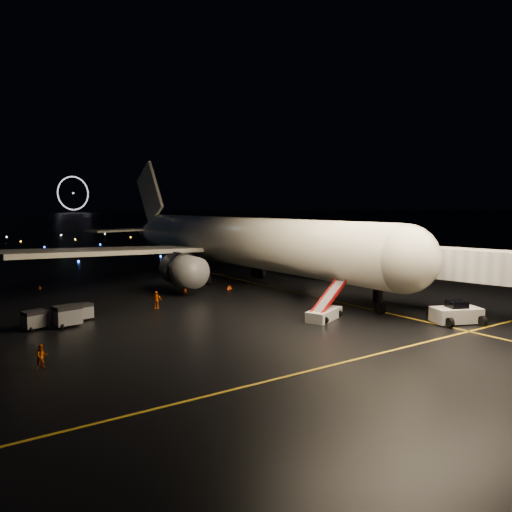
% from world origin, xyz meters
% --- Properties ---
extents(lane_centre, '(0.25, 80.00, 0.02)m').
position_xyz_m(lane_centre, '(12.00, 15.00, 0.01)').
color(lane_centre, gold).
rests_on(lane_centre, ground).
extents(lane_cross, '(60.00, 0.25, 0.02)m').
position_xyz_m(lane_cross, '(-5.00, -10.00, 0.01)').
color(lane_cross, gold).
rests_on(lane_cross, ground).
extents(airliner, '(66.97, 63.72, 18.70)m').
position_xyz_m(airliner, '(10.65, 27.62, 9.35)').
color(airliner, beige).
rests_on(airliner, ground).
extents(pushback_tug, '(4.79, 3.69, 2.03)m').
position_xyz_m(pushback_tug, '(13.87, -7.52, 1.01)').
color(pushback_tug, silver).
rests_on(pushback_tug, ground).
extents(belt_loader, '(6.72, 4.22, 3.17)m').
position_xyz_m(belt_loader, '(4.88, 0.32, 1.59)').
color(belt_loader, silver).
rests_on(belt_loader, ground).
extents(crew_b, '(0.83, 0.68, 1.61)m').
position_xyz_m(crew_b, '(-19.92, 0.42, 0.81)').
color(crew_b, '#FF6904').
rests_on(crew_b, ground).
extents(crew_c, '(1.11, 1.05, 1.84)m').
position_xyz_m(crew_c, '(-6.06, 13.88, 0.92)').
color(crew_c, '#FF6904').
rests_on(crew_c, ground).
extents(safety_cone_0, '(0.54, 0.54, 0.53)m').
position_xyz_m(safety_cone_0, '(6.22, 19.65, 0.27)').
color(safety_cone_0, '#F14204').
rests_on(safety_cone_0, ground).
extents(safety_cone_1, '(0.54, 0.54, 0.52)m').
position_xyz_m(safety_cone_1, '(6.69, 20.01, 0.26)').
color(safety_cone_1, '#F14204').
rests_on(safety_cone_1, ground).
extents(safety_cone_2, '(0.48, 0.48, 0.47)m').
position_xyz_m(safety_cone_2, '(1.17, 21.68, 0.24)').
color(safety_cone_2, '#F14204').
rests_on(safety_cone_2, ground).
extents(safety_cone_3, '(0.56, 0.56, 0.50)m').
position_xyz_m(safety_cone_3, '(-13.42, 33.70, 0.25)').
color(safety_cone_3, '#F14204').
rests_on(safety_cone_3, ground).
extents(ferris_wheel, '(49.33, 16.80, 52.00)m').
position_xyz_m(ferris_wheel, '(170.00, 720.00, 26.00)').
color(ferris_wheel, black).
rests_on(ferris_wheel, ground).
extents(taxiway_lights, '(164.00, 92.00, 0.36)m').
position_xyz_m(taxiway_lights, '(0.00, 106.00, 0.18)').
color(taxiway_lights, black).
rests_on(taxiway_lights, ground).
extents(baggage_cart_0, '(2.43, 1.89, 1.87)m').
position_xyz_m(baggage_cart_0, '(-15.61, 11.25, 0.94)').
color(baggage_cart_0, gray).
rests_on(baggage_cart_0, ground).
extents(baggage_cart_1, '(2.17, 1.77, 1.61)m').
position_xyz_m(baggage_cart_1, '(-18.17, 11.85, 0.81)').
color(baggage_cart_1, gray).
rests_on(baggage_cart_1, ground).
extents(baggage_cart_2, '(1.97, 1.52, 1.53)m').
position_xyz_m(baggage_cart_2, '(-13.84, 13.07, 0.76)').
color(baggage_cart_2, gray).
rests_on(baggage_cart_2, ground).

